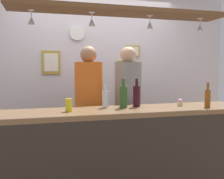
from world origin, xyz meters
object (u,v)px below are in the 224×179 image
object	(u,v)px
drink_can	(69,105)
person_right_grey_shirt	(128,100)
picture_frame_upper_small	(133,51)
cupcake	(180,103)
picture_frame_lower_pair	(126,66)
bottle_beer_amber_tall	(208,98)
bottle_champagne_green	(123,96)
bottle_soda_clear	(105,99)
wall_clock	(77,33)
picture_frame_caricature	(51,62)
person_middle_orange_shirt	(89,102)
bottle_wine_dark_red	(137,96)

from	to	relation	value
drink_can	person_right_grey_shirt	bearing A→B (deg)	38.74
drink_can	picture_frame_upper_small	bearing A→B (deg)	50.80
drink_can	cupcake	bearing A→B (deg)	2.44
drink_can	picture_frame_lower_pair	distance (m)	1.78
picture_frame_lower_pair	cupcake	bearing A→B (deg)	-82.35
bottle_beer_amber_tall	cupcake	world-z (taller)	bottle_beer_amber_tall
bottle_champagne_green	bottle_soda_clear	size ratio (longest dim) A/B	1.30
bottle_soda_clear	wall_clock	distance (m)	1.52
picture_frame_caricature	wall_clock	world-z (taller)	wall_clock
bottle_beer_amber_tall	picture_frame_upper_small	size ratio (longest dim) A/B	1.18
person_right_grey_shirt	picture_frame_caricature	xyz separation A→B (m)	(-0.92, 0.76, 0.49)
bottle_beer_amber_tall	wall_clock	size ratio (longest dim) A/B	1.18
bottle_champagne_green	wall_clock	distance (m)	1.57
person_middle_orange_shirt	wall_clock	bearing A→B (deg)	92.78
person_right_grey_shirt	bottle_soda_clear	xyz separation A→B (m)	(-0.42, -0.51, 0.09)
drink_can	cupcake	xyz separation A→B (m)	(1.21, 0.05, -0.03)
picture_frame_upper_small	cupcake	bearing A→B (deg)	-87.48
bottle_soda_clear	cupcake	size ratio (longest dim) A/B	2.95
wall_clock	bottle_beer_amber_tall	bearing A→B (deg)	-52.21
cupcake	picture_frame_lower_pair	size ratio (longest dim) A/B	0.26
wall_clock	bottle_wine_dark_red	bearing A→B (deg)	-70.13
bottle_wine_dark_red	cupcake	size ratio (longest dim) A/B	3.85
bottle_wine_dark_red	drink_can	world-z (taller)	bottle_wine_dark_red
person_middle_orange_shirt	bottle_soda_clear	size ratio (longest dim) A/B	7.43
bottle_champagne_green	cupcake	bearing A→B (deg)	-3.25
cupcake	picture_frame_caricature	xyz separation A→B (m)	(-1.32, 1.36, 0.46)
bottle_beer_amber_tall	picture_frame_caricature	bearing A→B (deg)	135.66
cupcake	drink_can	bearing A→B (deg)	-177.56
bottle_champagne_green	bottle_wine_dark_red	size ratio (longest dim) A/B	1.00
person_middle_orange_shirt	person_right_grey_shirt	size ratio (longest dim) A/B	1.00
drink_can	picture_frame_caricature	size ratio (longest dim) A/B	0.36
bottle_wine_dark_red	bottle_beer_amber_tall	world-z (taller)	bottle_wine_dark_red
bottle_champagne_green	picture_frame_lower_pair	size ratio (longest dim) A/B	1.00
person_right_grey_shirt	bottle_soda_clear	bearing A→B (deg)	-129.38
drink_can	picture_frame_lower_pair	bearing A→B (deg)	53.92
picture_frame_upper_small	drink_can	bearing A→B (deg)	-129.20
bottle_wine_dark_red	drink_can	bearing A→B (deg)	-170.30
bottle_beer_amber_tall	drink_can	size ratio (longest dim) A/B	2.13
drink_can	picture_frame_upper_small	distance (m)	1.92
person_right_grey_shirt	bottle_soda_clear	distance (m)	0.67
bottle_beer_amber_tall	bottle_champagne_green	bearing A→B (deg)	167.37
drink_can	picture_frame_lower_pair	size ratio (longest dim) A/B	0.41
bottle_champagne_green	picture_frame_lower_pair	world-z (taller)	picture_frame_lower_pair
person_middle_orange_shirt	bottle_champagne_green	distance (m)	0.63
person_right_grey_shirt	wall_clock	size ratio (longest dim) A/B	7.79
person_middle_orange_shirt	bottle_beer_amber_tall	world-z (taller)	person_middle_orange_shirt
bottle_soda_clear	picture_frame_upper_small	bearing A→B (deg)	59.16
wall_clock	picture_frame_upper_small	bearing A→B (deg)	0.41
bottle_wine_dark_red	bottle_beer_amber_tall	size ratio (longest dim) A/B	1.15
cupcake	picture_frame_upper_small	size ratio (longest dim) A/B	0.35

